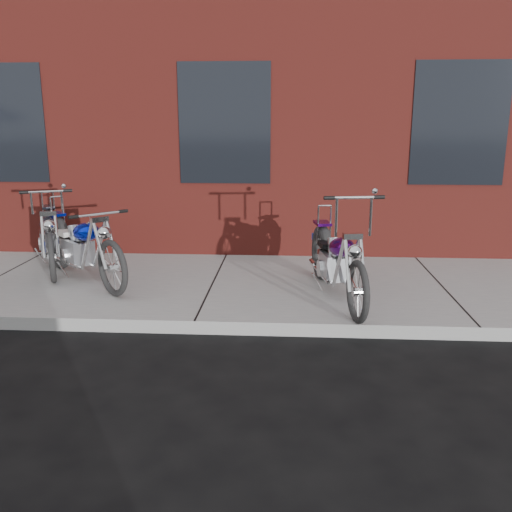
{
  "coord_description": "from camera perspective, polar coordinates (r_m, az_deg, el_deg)",
  "views": [
    {
      "loc": [
        0.99,
        -5.41,
        2.22
      ],
      "look_at": [
        0.61,
        0.8,
        0.68
      ],
      "focal_mm": 38.0,
      "sensor_mm": 36.0,
      "label": 1
    }
  ],
  "objects": [
    {
      "name": "chopper_purple",
      "position": [
        6.59,
        8.47,
        -0.73
      ],
      "size": [
        0.66,
        2.33,
        1.32
      ],
      "rotation": [
        0.0,
        0.0,
        -1.4
      ],
      "color": "black",
      "rests_on": "sidewalk"
    },
    {
      "name": "chopper_third",
      "position": [
        8.47,
        -20.77,
        1.78
      ],
      "size": [
        1.06,
        2.2,
        1.2
      ],
      "rotation": [
        0.0,
        0.0,
        -1.15
      ],
      "color": "black",
      "rests_on": "sidewalk"
    },
    {
      "name": "ground",
      "position": [
        5.93,
        -6.46,
        -8.19
      ],
      "size": [
        120.0,
        120.0,
        0.0
      ],
      "primitive_type": "plane",
      "color": "black",
      "rests_on": "ground"
    },
    {
      "name": "sidewalk",
      "position": [
        7.3,
        -4.48,
        -3.24
      ],
      "size": [
        22.0,
        3.0,
        0.15
      ],
      "primitive_type": "cube",
      "color": "gray",
      "rests_on": "ground"
    },
    {
      "name": "chopper_blue",
      "position": [
        7.59,
        -17.98,
        0.8
      ],
      "size": [
        1.79,
        1.82,
        1.06
      ],
      "rotation": [
        0.0,
        0.0,
        -0.79
      ],
      "color": "black",
      "rests_on": "sidewalk"
    },
    {
      "name": "building_brick",
      "position": [
        13.56,
        -0.77,
        21.42
      ],
      "size": [
        22.0,
        10.0,
        8.0
      ],
      "primitive_type": "cube",
      "color": "maroon",
      "rests_on": "ground"
    }
  ]
}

